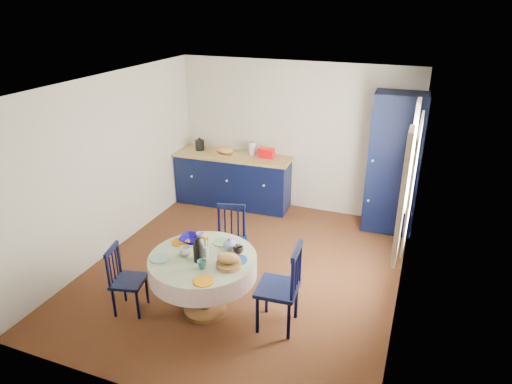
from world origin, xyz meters
TOP-DOWN VIEW (x-y plane):
  - floor at (0.00, 0.00)m, footprint 4.50×4.50m
  - ceiling at (0.00, 0.00)m, footprint 4.50×4.50m
  - wall_back at (0.00, 2.25)m, footprint 4.00×0.02m
  - wall_left at (-2.00, 0.00)m, footprint 0.02×4.50m
  - wall_right at (2.00, 0.00)m, footprint 0.02×4.50m
  - window at (1.95, 0.30)m, footprint 0.10×1.74m
  - kitchen_counter at (-1.00, 1.96)m, footprint 2.08×0.73m
  - pantry_cabinet at (1.66, 2.00)m, footprint 0.77×0.57m
  - dining_table at (-0.08, -0.95)m, footprint 1.22×1.22m
  - chair_left at (-0.95, -1.25)m, footprint 0.43×0.45m
  - chair_far at (-0.16, -0.05)m, footprint 0.50×0.49m
  - chair_right at (0.82, -0.88)m, footprint 0.47×0.49m
  - mug_a at (-0.29, -0.99)m, footprint 0.13×0.13m
  - mug_b at (0.01, -1.16)m, footprint 0.10×0.10m
  - mug_c at (0.25, -0.73)m, footprint 0.12×0.12m
  - mug_d at (-0.29, -0.62)m, footprint 0.10×0.10m
  - cobalt_bowl at (-0.37, -0.69)m, footprint 0.27×0.27m

SIDE VIEW (x-z plane):
  - floor at x=0.00m, z-range 0.00..0.00m
  - chair_left at x=-0.95m, z-range 0.01..0.84m
  - chair_far at x=-0.16m, z-range 0.01..0.93m
  - kitchen_counter at x=-1.00m, z-range -0.11..1.05m
  - chair_right at x=0.82m, z-range 0.01..1.04m
  - dining_table at x=-0.08m, z-range 0.11..1.13m
  - cobalt_bowl at x=-0.37m, z-range 0.74..0.81m
  - mug_c at x=0.25m, z-range 0.74..0.83m
  - mug_b at x=0.01m, z-range 0.74..0.83m
  - mug_d at x=-0.29m, z-range 0.74..0.84m
  - mug_a at x=-0.29m, z-range 0.74..0.84m
  - pantry_cabinet at x=1.66m, z-range 0.00..2.16m
  - wall_back at x=0.00m, z-range 0.00..2.50m
  - wall_left at x=-2.00m, z-range 0.00..2.50m
  - wall_right at x=2.00m, z-range 0.00..2.50m
  - window at x=1.95m, z-range 0.80..2.25m
  - ceiling at x=0.00m, z-range 2.50..2.50m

